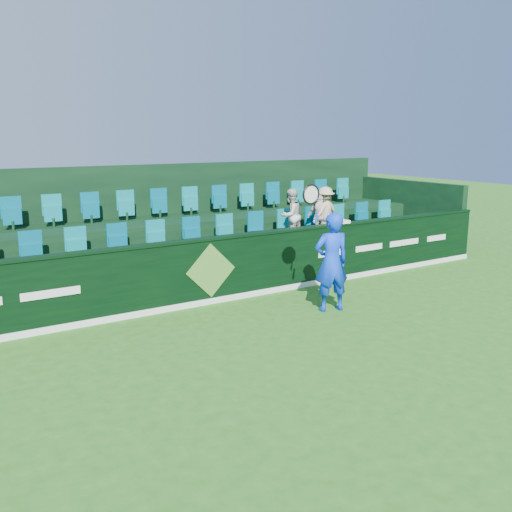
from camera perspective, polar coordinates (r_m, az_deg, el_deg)
ground at (r=8.58m, az=8.19°, el=-11.18°), size 60.00×60.00×0.00m
sponsor_hoarding at (r=11.52m, az=-4.79°, el=-1.46°), size 16.00×0.25×1.35m
stand_tier_front at (r=12.54m, az=-7.14°, el=-1.68°), size 16.00×2.00×0.80m
stand_tier_back at (r=14.19m, az=-10.50°, el=0.86°), size 16.00×1.80×1.30m
stand_rear at (r=14.50m, az=-11.26°, el=3.35°), size 16.00×4.10×2.60m
seat_row_front at (r=12.75m, az=-8.01°, el=1.74°), size 13.50×0.50×0.60m
seat_row_back at (r=14.31m, az=-11.11°, el=4.79°), size 13.50×0.50×0.60m
tennis_player at (r=11.02m, az=7.53°, el=-0.56°), size 1.22×0.62×2.52m
spectator_left at (r=13.81m, az=3.50°, el=4.07°), size 0.71×0.60×1.28m
spectator_middle at (r=14.37m, az=6.43°, el=4.02°), size 0.71×0.47×1.12m
spectator_right at (r=14.46m, az=6.90°, el=4.36°), size 0.91×0.65×1.28m
towel at (r=13.30m, az=8.28°, el=3.40°), size 0.46×0.30×0.07m
drinks_bottle at (r=13.09m, az=7.30°, el=3.68°), size 0.08×0.08×0.24m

